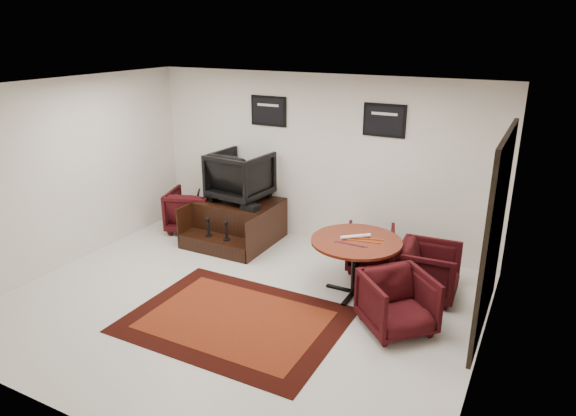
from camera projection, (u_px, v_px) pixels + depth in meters
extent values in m
plane|color=silver|center=(238.00, 303.00, 6.82)|extent=(6.00, 6.00, 0.00)
cube|color=white|center=(317.00, 160.00, 8.45)|extent=(6.00, 0.02, 2.80)
cube|color=white|center=(69.00, 291.00, 4.26)|extent=(6.00, 0.02, 2.80)
cube|color=white|center=(65.00, 174.00, 7.66)|extent=(0.02, 5.00, 2.80)
cube|color=white|center=(490.00, 250.00, 5.05)|extent=(0.02, 5.00, 2.80)
cube|color=white|center=(230.00, 89.00, 5.89)|extent=(6.00, 5.00, 0.02)
cube|color=black|center=(494.00, 234.00, 5.68)|extent=(0.05, 1.90, 2.30)
cube|color=black|center=(493.00, 234.00, 5.68)|extent=(0.02, 1.72, 2.12)
cube|color=black|center=(494.00, 234.00, 5.68)|extent=(0.03, 0.05, 2.12)
cube|color=black|center=(269.00, 111.00, 8.57)|extent=(0.66, 0.03, 0.50)
cube|color=black|center=(268.00, 111.00, 8.56)|extent=(0.58, 0.01, 0.42)
cube|color=silver|center=(268.00, 105.00, 8.52)|extent=(0.40, 0.00, 0.04)
cube|color=black|center=(384.00, 120.00, 7.70)|extent=(0.66, 0.03, 0.50)
cube|color=black|center=(384.00, 121.00, 7.69)|extent=(0.58, 0.01, 0.42)
cube|color=silver|center=(384.00, 114.00, 7.65)|extent=(0.40, 0.00, 0.04)
cube|color=black|center=(235.00, 320.00, 6.43)|extent=(2.62, 1.96, 0.01)
cube|color=#5F1E0D|center=(235.00, 320.00, 6.42)|extent=(2.15, 1.49, 0.01)
cube|color=black|center=(240.00, 219.00, 8.85)|extent=(1.32, 0.98, 0.69)
cube|color=black|center=(218.00, 245.00, 8.35)|extent=(1.32, 0.39, 0.24)
cube|color=black|center=(202.00, 217.00, 8.97)|extent=(0.02, 1.37, 0.69)
cube|color=black|center=(268.00, 229.00, 8.40)|extent=(0.02, 1.37, 0.69)
cylinder|color=black|center=(209.00, 236.00, 8.38)|extent=(0.11, 0.11, 0.02)
cylinder|color=black|center=(208.00, 228.00, 8.34)|extent=(0.04, 0.04, 0.24)
sphere|color=black|center=(208.00, 219.00, 8.29)|extent=(0.07, 0.07, 0.07)
cylinder|color=black|center=(227.00, 239.00, 8.23)|extent=(0.11, 0.11, 0.02)
cylinder|color=black|center=(226.00, 232.00, 8.19)|extent=(0.04, 0.04, 0.24)
sphere|color=black|center=(226.00, 223.00, 8.13)|extent=(0.07, 0.07, 0.07)
imported|color=black|center=(240.00, 174.00, 8.63)|extent=(0.96, 0.91, 0.92)
cube|color=black|center=(210.00, 195.00, 8.85)|extent=(0.14, 0.26, 0.09)
cube|color=black|center=(216.00, 196.00, 8.82)|extent=(0.14, 0.26, 0.09)
cube|color=black|center=(250.00, 207.00, 8.26)|extent=(0.29, 0.22, 0.10)
imported|color=black|center=(192.00, 208.00, 9.18)|extent=(0.99, 0.96, 0.83)
cylinder|color=#4C1B0A|center=(356.00, 241.00, 6.84)|extent=(1.21, 1.21, 0.04)
cylinder|color=black|center=(355.00, 267.00, 6.96)|extent=(0.10, 0.10, 0.72)
cube|color=black|center=(354.00, 292.00, 7.09)|extent=(0.81, 0.06, 0.03)
cube|color=black|center=(354.00, 292.00, 7.09)|extent=(0.06, 0.81, 0.03)
imported|color=black|center=(370.00, 246.00, 7.73)|extent=(0.86, 0.83, 0.72)
imported|color=black|center=(429.00, 268.00, 6.91)|extent=(0.78, 0.82, 0.80)
imported|color=black|center=(397.00, 300.00, 6.12)|extent=(1.05, 1.05, 0.79)
cylinder|color=white|center=(356.00, 236.00, 6.88)|extent=(0.35, 0.31, 0.05)
cylinder|color=#CF4F0B|center=(364.00, 241.00, 6.77)|extent=(0.45, 0.09, 0.01)
cylinder|color=#CF4F0B|center=(367.00, 239.00, 6.85)|extent=(0.43, 0.15, 0.01)
cylinder|color=#4C1933|center=(338.00, 242.00, 6.76)|extent=(0.09, 0.06, 0.01)
cylinder|color=#4C1933|center=(342.00, 243.00, 6.73)|extent=(0.09, 0.06, 0.01)
cylinder|color=#4C1933|center=(347.00, 243.00, 6.71)|extent=(0.09, 0.06, 0.01)
cylinder|color=#4C1933|center=(351.00, 244.00, 6.68)|extent=(0.09, 0.06, 0.01)
cylinder|color=#4C1933|center=(355.00, 245.00, 6.65)|extent=(0.09, 0.06, 0.01)
cylinder|color=#4C1933|center=(360.00, 246.00, 6.63)|extent=(0.09, 0.06, 0.01)
cylinder|color=#4C1933|center=(364.00, 247.00, 6.60)|extent=(0.09, 0.06, 0.01)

